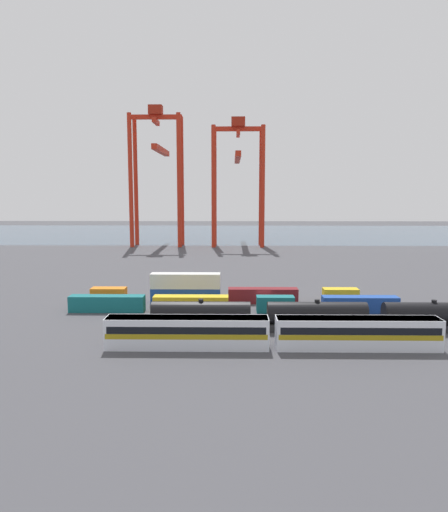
{
  "coord_description": "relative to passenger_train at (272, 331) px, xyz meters",
  "views": [
    {
      "loc": [
        -5.56,
        -80.48,
        19.08
      ],
      "look_at": [
        -7.34,
        31.69,
        4.39
      ],
      "focal_mm": 33.75,
      "sensor_mm": 36.0,
      "label": 1
    }
  ],
  "objects": [
    {
      "name": "shipping_container_1",
      "position": [
        -11.59,
        18.35,
        -0.84
      ],
      "size": [
        12.1,
        2.44,
        2.6
      ],
      "primitive_type": "cube",
      "color": "gold",
      "rests_on": "ground_plane"
    },
    {
      "name": "gantry_crane_west",
      "position": [
        -31.95,
        118.99,
        27.65
      ],
      "size": [
        18.62,
        34.05,
        49.77
      ],
      "color": "red",
      "rests_on": "ground_plane"
    },
    {
      "name": "shipping_container_6",
      "position": [
        -13.07,
        24.85,
        1.76
      ],
      "size": [
        12.1,
        2.44,
        2.6
      ],
      "primitive_type": "cube",
      "color": "silver",
      "rests_on": "shipping_container_5"
    },
    {
      "name": "freight_tank_row",
      "position": [
        6.85,
        7.8,
        -0.04
      ],
      "size": [
        46.03,
        2.98,
        4.44
      ],
      "color": "#232326",
      "rests_on": "ground_plane"
    },
    {
      "name": "harbour_water",
      "position": [
        0.53,
        172.22,
        -2.14
      ],
      "size": [
        400.0,
        110.0,
        0.01
      ],
      "primitive_type": "cube",
      "color": "#384C60",
      "rests_on": "ground_plane"
    },
    {
      "name": "shipping_container_8",
      "position": [
        14.0,
        24.85,
        -0.84
      ],
      "size": [
        6.04,
        2.44,
        2.6
      ],
      "primitive_type": "cube",
      "color": "gold",
      "rests_on": "ground_plane"
    },
    {
      "name": "ground_plane",
      "position": [
        0.53,
        62.82,
        -2.14
      ],
      "size": [
        420.0,
        420.0,
        0.0
      ],
      "primitive_type": "plane",
      "color": "#424247"
    },
    {
      "name": "shipping_container_7",
      "position": [
        0.47,
        24.85,
        -0.84
      ],
      "size": [
        12.1,
        2.44,
        2.6
      ],
      "primitive_type": "cube",
      "color": "maroon",
      "rests_on": "ground_plane"
    },
    {
      "name": "shipping_container_2",
      "position": [
        2.04,
        18.35,
        -0.84
      ],
      "size": [
        6.04,
        2.44,
        2.6
      ],
      "primitive_type": "cube",
      "color": "#146066",
      "rests_on": "ground_plane"
    },
    {
      "name": "gantry_crane_central",
      "position": [
        -2.79,
        120.28,
        25.73
      ],
      "size": [
        18.76,
        41.79,
        45.62
      ],
      "color": "red",
      "rests_on": "ground_plane"
    },
    {
      "name": "passenger_train",
      "position": [
        0.0,
        0.0,
        0.0
      ],
      "size": [
        41.12,
        3.14,
        3.9
      ],
      "color": "silver",
      "rests_on": "ground_plane"
    },
    {
      "name": "shipping_container_4",
      "position": [
        -26.6,
        24.85,
        -0.84
      ],
      "size": [
        6.04,
        2.44,
        2.6
      ],
      "primitive_type": "cube",
      "color": "orange",
      "rests_on": "ground_plane"
    },
    {
      "name": "shipping_container_5",
      "position": [
        -13.07,
        24.85,
        -0.84
      ],
      "size": [
        12.1,
        2.44,
        2.6
      ],
      "primitive_type": "cube",
      "color": "#1C4299",
      "rests_on": "ground_plane"
    },
    {
      "name": "shipping_container_3",
      "position": [
        15.68,
        18.35,
        -0.84
      ],
      "size": [
        12.1,
        2.44,
        2.6
      ],
      "primitive_type": "cube",
      "color": "#1C4299",
      "rests_on": "ground_plane"
    },
    {
      "name": "shipping_container_0",
      "position": [
        -25.22,
        18.35,
        -0.84
      ],
      "size": [
        12.1,
        2.44,
        2.6
      ],
      "primitive_type": "cube",
      "color": "#146066",
      "rests_on": "ground_plane"
    }
  ]
}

